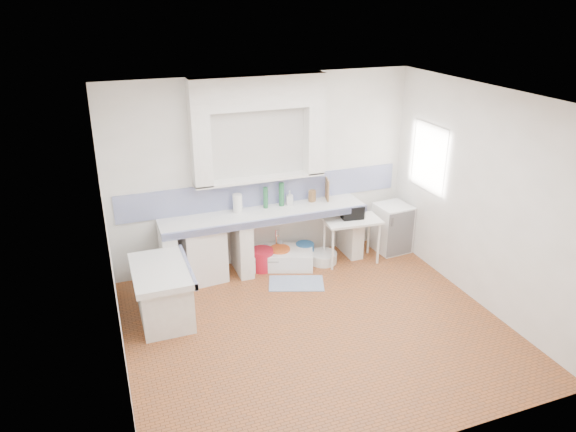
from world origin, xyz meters
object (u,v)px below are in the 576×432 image
object	(u,v)px
stove	(202,252)
sink	(280,259)
fridge	(392,228)
side_table	(351,240)

from	to	relation	value
stove	sink	world-z (taller)	stove
fridge	side_table	bearing A→B (deg)	-175.27
stove	sink	xyz separation A→B (m)	(1.16, -0.04, -0.29)
stove	sink	size ratio (longest dim) A/B	0.86
side_table	fridge	bearing A→B (deg)	13.50
sink	side_table	bearing A→B (deg)	7.40
sink	side_table	distance (m)	1.11
stove	side_table	size ratio (longest dim) A/B	0.98
stove	side_table	xyz separation A→B (m)	(2.22, -0.28, -0.06)
stove	side_table	distance (m)	2.23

